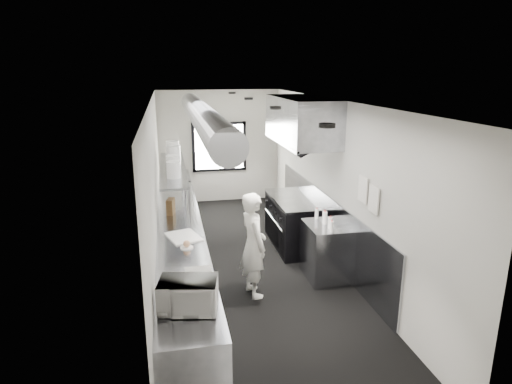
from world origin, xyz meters
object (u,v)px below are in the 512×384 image
range (295,222)px  microwave (188,295)px  deli_tub_b (175,290)px  bottle_station (326,251)px  squeeze_bottle_e (317,214)px  knife_block (171,206)px  prep_counter (182,258)px  small_plate (187,247)px  far_work_table (175,194)px  plate_stack_c (173,156)px  plate_stack_a (173,170)px  plate_stack_d (173,151)px  pass_shelf (173,169)px  deli_tub_a (178,297)px  plate_stack_b (173,164)px  squeeze_bottle_b (330,223)px  line_cook (253,245)px  exhaust_hood (301,121)px  squeeze_bottle_c (325,218)px  squeeze_bottle_d (324,217)px  squeeze_bottle_a (332,227)px  cutting_board (184,237)px

range → microwave: bearing=-121.8°
deli_tub_b → bottle_station: bearing=36.2°
squeeze_bottle_e → knife_block: bearing=162.6°
prep_counter → small_plate: bearing=-84.8°
far_work_table → plate_stack_c: bearing=-90.7°
plate_stack_a → plate_stack_d: (0.02, 1.46, 0.05)m
range → plate_stack_a: bearing=-167.0°
pass_shelf → deli_tub_a: bearing=-91.0°
range → plate_stack_b: 2.57m
bottle_station → small_plate: bearing=-167.4°
microwave → squeeze_bottle_b: bearing=51.5°
pass_shelf → deli_tub_b: size_ratio=22.42×
plate_stack_d → squeeze_bottle_b: bearing=-47.5°
line_cook → small_plate: 1.00m
pass_shelf → plate_stack_c: bearing=83.3°
range → squeeze_bottle_e: squeeze_bottle_e is taller
range → bottle_station: range is taller
exhaust_hood → bottle_station: size_ratio=2.44×
exhaust_hood → small_plate: exhaust_hood is taller
range → plate_stack_c: plate_stack_c is taller
bottle_station → knife_block: 2.71m
far_work_table → bottle_station: bearing=-59.5°
knife_block → squeeze_bottle_c: knife_block is taller
pass_shelf → far_work_table: 2.45m
exhaust_hood → squeeze_bottle_e: bearing=-91.2°
squeeze_bottle_d → far_work_table: bearing=121.0°
line_cook → squeeze_bottle_e: (1.19, 0.64, 0.19)m
squeeze_bottle_a → far_work_table: bearing=118.0°
plate_stack_c → line_cook: bearing=-63.9°
far_work_table → squeeze_bottle_a: 4.80m
squeeze_bottle_a → plate_stack_a: bearing=152.4°
far_work_table → range: bearing=-48.8°
squeeze_bottle_e → far_work_table: bearing=121.9°
knife_block → squeeze_bottle_d: 2.59m
line_cook → knife_block: 1.81m
exhaust_hood → deli_tub_b: (-2.37, -3.18, -1.44)m
microwave → exhaust_hood: bearing=68.1°
deli_tub_a → squeeze_bottle_a: 2.86m
plate_stack_d → exhaust_hood: bearing=-22.7°
bottle_station → plate_stack_a: plate_stack_a is taller
pass_shelf → deli_tub_a: 3.69m
small_plate → range: bearing=41.8°
squeeze_bottle_a → squeeze_bottle_b: squeeze_bottle_b is taller
cutting_board → deli_tub_b: bearing=-95.5°
bottle_station → line_cook: line_cook is taller
microwave → plate_stack_a: plate_stack_a is taller
prep_counter → plate_stack_b: 1.66m
exhaust_hood → squeeze_bottle_c: bearing=-89.2°
line_cook → squeeze_bottle_c: line_cook is taller
squeeze_bottle_a → prep_counter: bearing=167.1°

